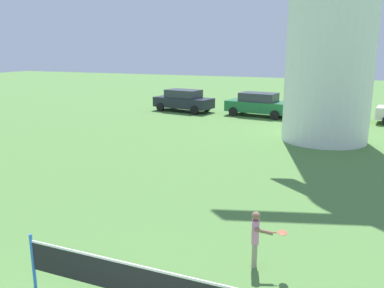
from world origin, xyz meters
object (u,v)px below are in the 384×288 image
parked_car_green (258,104)px  parked_car_mustard (330,107)px  tennis_net (145,283)px  player_far (256,236)px  parked_car_black (183,100)px

parked_car_green → parked_car_mustard: (4.56, 0.43, 0.00)m
tennis_net → player_far: size_ratio=3.99×
tennis_net → parked_car_mustard: size_ratio=1.08×
parked_car_black → parked_car_mustard: size_ratio=1.01×
tennis_net → parked_car_green: parked_car_green is taller
player_far → parked_car_green: bearing=103.3°
player_far → parked_car_black: bearing=117.9°
tennis_net → parked_car_mustard: 21.59m
parked_car_green → parked_car_mustard: same height
tennis_net → player_far: 2.69m
parked_car_green → tennis_net: bearing=-81.5°
parked_car_green → parked_car_mustard: 4.58m
parked_car_mustard → parked_car_green: bearing=-174.5°
player_far → parked_car_black: 21.15m
parked_car_mustard → player_far: bearing=-90.4°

